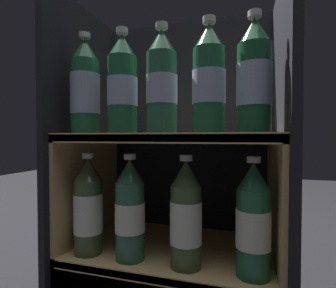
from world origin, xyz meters
The scene contains 14 objects.
fridge_back_wall centered at (0.00, 0.36, 0.47)m, with size 0.62×0.02×0.93m, color black.
fridge_side_left centered at (-0.30, 0.18, 0.47)m, with size 0.02×0.39×0.93m, color black.
fridge_side_right centered at (0.30, 0.18, 0.47)m, with size 0.02×0.39×0.93m, color black.
shelf_lower centered at (0.00, 0.17, 0.16)m, with size 0.58×0.35×0.21m.
shelf_upper centered at (0.00, 0.17, 0.38)m, with size 0.58×0.35×0.54m.
bottle_upper_front_0 centered at (-0.22, 0.07, 0.66)m, with size 0.08×0.08×0.28m.
bottle_upper_front_1 centered at (-0.11, 0.07, 0.66)m, with size 0.08×0.08×0.28m.
bottle_upper_front_2 centered at (0.00, 0.07, 0.66)m, with size 0.08×0.08×0.28m.
bottle_upper_front_3 centered at (0.12, 0.07, 0.66)m, with size 0.08×0.08×0.28m.
bottle_upper_front_4 centered at (0.22, 0.07, 0.66)m, with size 0.08×0.08×0.28m.
bottle_lower_front_0 centered at (-0.22, 0.07, 0.33)m, with size 0.08×0.08×0.28m.
bottle_lower_front_1 centered at (-0.09, 0.07, 0.33)m, with size 0.08×0.08×0.28m.
bottle_lower_front_2 centered at (0.06, 0.07, 0.33)m, with size 0.08×0.08×0.28m.
bottle_lower_front_3 centered at (0.22, 0.07, 0.33)m, with size 0.08×0.08×0.28m.
Camera 1 is at (0.20, -0.57, 0.53)m, focal length 28.00 mm.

